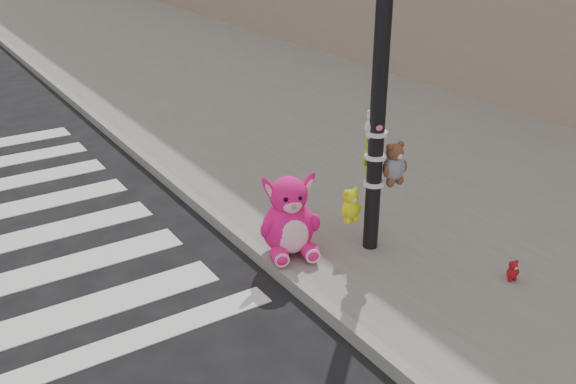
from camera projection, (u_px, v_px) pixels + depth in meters
sidewalk_near at (219, 72)px, 14.47m from camera, size 7.00×80.00×0.14m
curb_edge at (65, 94)px, 12.77m from camera, size 0.12×80.00×0.15m
signal_pole at (379, 106)px, 6.37m from camera, size 0.72×0.50×4.00m
pink_bunny at (289, 221)px, 6.72m from camera, size 0.73×0.80×0.91m
red_teddy at (512, 271)px, 6.31m from camera, size 0.17×0.13×0.22m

